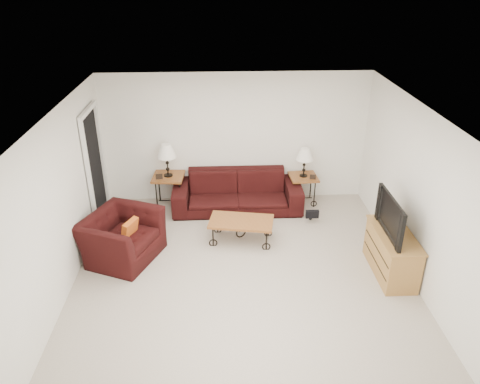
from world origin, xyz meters
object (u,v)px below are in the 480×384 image
tv_stand (392,253)px  backpack (311,209)px  coffee_table (241,231)px  side_table_left (169,191)px  armchair (122,237)px  side_table_right (302,189)px  sofa (237,192)px  lamp_left (167,160)px  television (397,216)px  lamp_right (304,162)px

tv_stand → backpack: bearing=118.7°
coffee_table → backpack: bearing=26.4°
side_table_left → armchair: 1.83m
side_table_right → sofa: bearing=-172.0°
side_table_left → backpack: size_ratio=1.36×
side_table_left → coffee_table: side_table_left is taller
sofa → side_table_right: sofa is taller
coffee_table → armchair: size_ratio=0.93×
side_table_right → coffee_table: bearing=-133.1°
lamp_left → coffee_table: lamp_left is taller
side_table_right → backpack: 0.70m
backpack → sofa: bearing=134.8°
tv_stand → armchair: bearing=171.6°
sofa → side_table_right: (1.28, 0.18, -0.07)m
armchair → tv_stand: (4.11, -0.61, -0.03)m
side_table_right → coffee_table: side_table_right is taller
television → backpack: (-0.88, 1.64, -0.75)m
coffee_table → armchair: 1.95m
television → tv_stand: bearing=90.0°
sofa → tv_stand: (2.22, -2.16, -0.01)m
lamp_right → tv_stand: lamp_right is taller
sofa → lamp_right: lamp_right is taller
tv_stand → side_table_right: bearing=111.9°
sofa → armchair: size_ratio=2.12×
lamp_right → lamp_left: bearing=180.0°
coffee_table → armchair: (-1.90, -0.39, 0.17)m
coffee_table → side_table_right: bearing=46.9°
sofa → armchair: bearing=-140.5°
coffee_table → tv_stand: tv_stand is taller
sofa → backpack: sofa is taller
armchair → tv_stand: size_ratio=1.00×
side_table_left → armchair: size_ratio=0.55×
sofa → backpack: bearing=-21.4°
side_table_left → backpack: (2.62, -0.70, -0.08)m
lamp_right → backpack: bearing=-86.5°
armchair → backpack: armchair is taller
sofa → lamp_left: bearing=172.1°
coffee_table → tv_stand: size_ratio=0.92×
side_table_right → tv_stand: size_ratio=0.50×
side_table_right → television: television is taller
backpack → tv_stand: bearing=-85.0°
side_table_left → tv_stand: (3.52, -2.34, 0.03)m
sofa → armchair: (-1.88, -1.55, 0.02)m
side_table_left → lamp_left: size_ratio=1.00×
side_table_left → lamp_right: size_ratio=1.11×
lamp_left → tv_stand: bearing=-33.6°
side_table_right → lamp_left: (-2.57, 0.00, 0.66)m
armchair → side_table_left: bearing=4.7°
lamp_left → side_table_right: bearing=0.0°
side_table_right → television: size_ratio=0.56×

